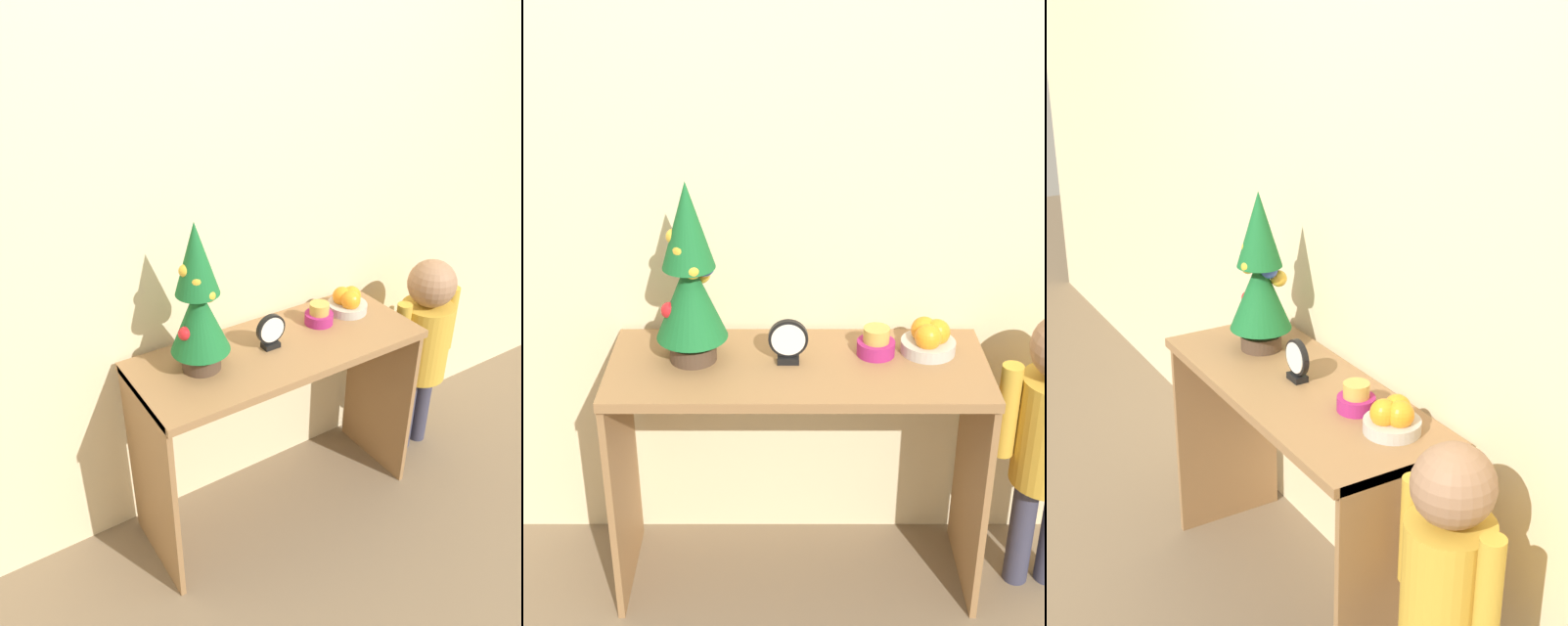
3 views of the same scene
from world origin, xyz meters
TOP-DOWN VIEW (x-y plane):
  - ground_plane at (0.00, 0.00)m, footprint 12.00×12.00m
  - back_wall at (0.00, 0.47)m, footprint 7.00×0.05m
  - console_table at (0.00, 0.21)m, footprint 1.08×0.43m
  - mini_tree at (-0.30, 0.24)m, footprint 0.20×0.20m
  - fruit_bowl at (0.38, 0.29)m, footprint 0.16×0.16m
  - singing_bowl at (0.22, 0.27)m, footprint 0.11×0.11m
  - desk_clock at (-0.03, 0.22)m, footprint 0.11×0.04m
  - child_figure at (0.75, 0.19)m, footprint 0.35×0.22m

SIDE VIEW (x-z plane):
  - ground_plane at x=0.00m, z-range 0.00..0.00m
  - child_figure at x=0.75m, z-range 0.11..1.05m
  - console_table at x=0.00m, z-range 0.20..0.97m
  - singing_bowl at x=0.22m, z-range 0.76..0.85m
  - fruit_bowl at x=0.38m, z-range 0.77..0.86m
  - desk_clock at x=-0.03m, z-range 0.77..0.90m
  - mini_tree at x=-0.30m, z-range 0.76..1.29m
  - back_wall at x=0.00m, z-range 0.00..2.50m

